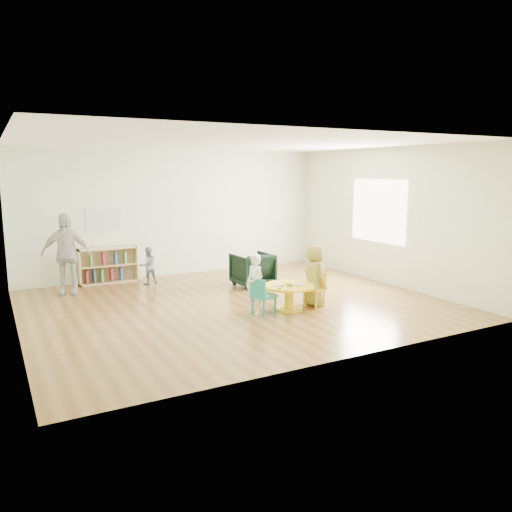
{
  "coord_description": "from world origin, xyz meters",
  "views": [
    {
      "loc": [
        -3.77,
        -7.7,
        2.32
      ],
      "look_at": [
        0.24,
        -0.3,
        0.89
      ],
      "focal_mm": 35.0,
      "sensor_mm": 36.0,
      "label": 1
    }
  ],
  "objects_px": {
    "kid_chair_right": "(316,288)",
    "bookshelf": "(107,266)",
    "armchair": "(253,270)",
    "activity_table": "(289,293)",
    "child_right": "(314,275)",
    "kid_chair_left": "(262,295)",
    "child_left": "(255,284)",
    "toddler": "(148,266)",
    "adult_caretaker": "(66,254)"
  },
  "relations": [
    {
      "from": "activity_table",
      "to": "armchair",
      "type": "distance_m",
      "value": 1.89
    },
    {
      "from": "kid_chair_right",
      "to": "child_left",
      "type": "relative_size",
      "value": 0.58
    },
    {
      "from": "kid_chair_left",
      "to": "child_left",
      "type": "distance_m",
      "value": 0.22
    },
    {
      "from": "armchair",
      "to": "adult_caretaker",
      "type": "xyz_separation_m",
      "value": [
        -3.43,
        1.09,
        0.44
      ]
    },
    {
      "from": "toddler",
      "to": "kid_chair_left",
      "type": "bearing_deg",
      "value": 104.1
    },
    {
      "from": "kid_chair_right",
      "to": "child_right",
      "type": "bearing_deg",
      "value": 49.73
    },
    {
      "from": "activity_table",
      "to": "child_left",
      "type": "height_order",
      "value": "child_left"
    },
    {
      "from": "bookshelf",
      "to": "child_right",
      "type": "xyz_separation_m",
      "value": [
        2.78,
        -3.58,
        0.17
      ]
    },
    {
      "from": "activity_table",
      "to": "adult_caretaker",
      "type": "height_order",
      "value": "adult_caretaker"
    },
    {
      "from": "armchair",
      "to": "bookshelf",
      "type": "bearing_deg",
      "value": -36.36
    },
    {
      "from": "child_left",
      "to": "child_right",
      "type": "bearing_deg",
      "value": 75.7
    },
    {
      "from": "kid_chair_left",
      "to": "armchair",
      "type": "relative_size",
      "value": 0.82
    },
    {
      "from": "bookshelf",
      "to": "child_left",
      "type": "bearing_deg",
      "value": -65.42
    },
    {
      "from": "bookshelf",
      "to": "kid_chair_left",
      "type": "bearing_deg",
      "value": -65.22
    },
    {
      "from": "activity_table",
      "to": "armchair",
      "type": "relative_size",
      "value": 1.15
    },
    {
      "from": "child_left",
      "to": "child_right",
      "type": "relative_size",
      "value": 0.92
    },
    {
      "from": "kid_chair_right",
      "to": "toddler",
      "type": "xyz_separation_m",
      "value": [
        -2.09,
        3.04,
        0.08
      ]
    },
    {
      "from": "kid_chair_left",
      "to": "child_left",
      "type": "height_order",
      "value": "child_left"
    },
    {
      "from": "kid_chair_left",
      "to": "bookshelf",
      "type": "xyz_separation_m",
      "value": [
        -1.69,
        3.66,
        0.04
      ]
    },
    {
      "from": "activity_table",
      "to": "bookshelf",
      "type": "height_order",
      "value": "bookshelf"
    },
    {
      "from": "armchair",
      "to": "toddler",
      "type": "height_order",
      "value": "toddler"
    },
    {
      "from": "kid_chair_right",
      "to": "child_right",
      "type": "distance_m",
      "value": 0.23
    },
    {
      "from": "kid_chair_right",
      "to": "toddler",
      "type": "relative_size",
      "value": 0.74
    },
    {
      "from": "armchair",
      "to": "child_right",
      "type": "distance_m",
      "value": 1.87
    },
    {
      "from": "adult_caretaker",
      "to": "armchair",
      "type": "bearing_deg",
      "value": 1.63
    },
    {
      "from": "toddler",
      "to": "armchair",
      "type": "bearing_deg",
      "value": 143.67
    },
    {
      "from": "child_left",
      "to": "armchair",
      "type": "bearing_deg",
      "value": 140.39
    },
    {
      "from": "child_left",
      "to": "adult_caretaker",
      "type": "height_order",
      "value": "adult_caretaker"
    },
    {
      "from": "kid_chair_right",
      "to": "toddler",
      "type": "distance_m",
      "value": 3.69
    },
    {
      "from": "kid_chair_left",
      "to": "child_left",
      "type": "relative_size",
      "value": 0.62
    },
    {
      "from": "bookshelf",
      "to": "adult_caretaker",
      "type": "xyz_separation_m",
      "value": [
        -0.89,
        -0.65,
        0.41
      ]
    },
    {
      "from": "child_right",
      "to": "toddler",
      "type": "xyz_separation_m",
      "value": [
        -2.06,
        3.03,
        -0.15
      ]
    },
    {
      "from": "activity_table",
      "to": "child_right",
      "type": "bearing_deg",
      "value": 3.33
    },
    {
      "from": "toddler",
      "to": "adult_caretaker",
      "type": "xyz_separation_m",
      "value": [
        -1.6,
        -0.1,
        0.39
      ]
    },
    {
      "from": "kid_chair_right",
      "to": "armchair",
      "type": "height_order",
      "value": "armchair"
    },
    {
      "from": "kid_chair_right",
      "to": "adult_caretaker",
      "type": "xyz_separation_m",
      "value": [
        -3.7,
        2.94,
        0.46
      ]
    },
    {
      "from": "kid_chair_right",
      "to": "bookshelf",
      "type": "bearing_deg",
      "value": 18.06
    },
    {
      "from": "child_left",
      "to": "child_right",
      "type": "distance_m",
      "value": 1.16
    },
    {
      "from": "armchair",
      "to": "kid_chair_left",
      "type": "bearing_deg",
      "value": 64.1
    },
    {
      "from": "activity_table",
      "to": "toddler",
      "type": "relative_size",
      "value": 1.1
    },
    {
      "from": "activity_table",
      "to": "child_right",
      "type": "relative_size",
      "value": 0.8
    },
    {
      "from": "activity_table",
      "to": "child_left",
      "type": "xyz_separation_m",
      "value": [
        -0.62,
        0.07,
        0.2
      ]
    },
    {
      "from": "toddler",
      "to": "adult_caretaker",
      "type": "height_order",
      "value": "adult_caretaker"
    },
    {
      "from": "activity_table",
      "to": "child_right",
      "type": "height_order",
      "value": "child_right"
    },
    {
      "from": "bookshelf",
      "to": "armchair",
      "type": "xyz_separation_m",
      "value": [
        2.54,
        -1.74,
        -0.03
      ]
    },
    {
      "from": "armchair",
      "to": "activity_table",
      "type": "bearing_deg",
      "value": 78.92
    },
    {
      "from": "kid_chair_right",
      "to": "child_right",
      "type": "xyz_separation_m",
      "value": [
        -0.03,
        0.01,
        0.23
      ]
    },
    {
      "from": "kid_chair_left",
      "to": "kid_chair_right",
      "type": "distance_m",
      "value": 1.12
    },
    {
      "from": "bookshelf",
      "to": "child_right",
      "type": "distance_m",
      "value": 4.53
    },
    {
      "from": "kid_chair_left",
      "to": "bookshelf",
      "type": "distance_m",
      "value": 4.03
    }
  ]
}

